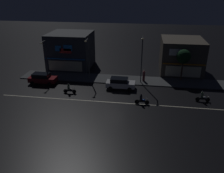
{
  "coord_description": "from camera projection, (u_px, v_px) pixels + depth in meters",
  "views": [
    {
      "loc": [
        3.74,
        -27.27,
        14.34
      ],
      "look_at": [
        -0.56,
        1.96,
        1.45
      ],
      "focal_mm": 37.32,
      "sensor_mm": 36.0,
      "label": 1
    }
  ],
  "objects": [
    {
      "name": "ground_plane",
      "position": [
        114.0,
        103.0,
        30.97
      ],
      "size": [
        140.0,
        140.0,
        0.0
      ],
      "primitive_type": "plane",
      "color": "black"
    },
    {
      "name": "lane_divider_stripe",
      "position": [
        114.0,
        102.0,
        30.97
      ],
      "size": [
        31.8,
        0.16,
        0.01
      ],
      "primitive_type": "cube",
      "color": "beige",
      "rests_on": "ground"
    },
    {
      "name": "sidewalk_far",
      "position": [
        121.0,
        80.0,
        38.32
      ],
      "size": [
        33.47,
        3.8,
        0.14
      ],
      "primitive_type": "cube",
      "color": "#424447",
      "rests_on": "ground"
    },
    {
      "name": "storefront_left_block",
      "position": [
        71.0,
        50.0,
        43.47
      ],
      "size": [
        7.58,
        7.54,
        6.41
      ],
      "color": "#383A3F",
      "rests_on": "ground"
    },
    {
      "name": "storefront_center_block",
      "position": [
        181.0,
        56.0,
        41.04
      ],
      "size": [
        7.08,
        7.85,
        5.85
      ],
      "color": "#4C443A",
      "rests_on": "ground"
    },
    {
      "name": "streetlamp_west",
      "position": [
        46.0,
        55.0,
        37.97
      ],
      "size": [
        0.44,
        1.64,
        6.1
      ],
      "color": "#47494C",
      "rests_on": "sidewalk_far"
    },
    {
      "name": "streetlamp_mid",
      "position": [
        88.0,
        56.0,
        36.95
      ],
      "size": [
        0.44,
        1.64,
        6.63
      ],
      "color": "#47494C",
      "rests_on": "sidewalk_far"
    },
    {
      "name": "streetlamp_east",
      "position": [
        142.0,
        56.0,
        35.27
      ],
      "size": [
        0.44,
        1.64,
        7.35
      ],
      "color": "#47494C",
      "rests_on": "sidewalk_far"
    },
    {
      "name": "pedestrian_on_sidewalk",
      "position": [
        144.0,
        76.0,
        37.31
      ],
      "size": [
        0.4,
        0.4,
        1.83
      ],
      "rotation": [
        0.0,
        0.0,
        1.55
      ],
      "color": "brown",
      "rests_on": "sidewalk_far"
    },
    {
      "name": "street_tree",
      "position": [
        184.0,
        57.0,
        36.4
      ],
      "size": [
        2.2,
        2.2,
        5.08
      ],
      "color": "#473323",
      "rests_on": "sidewalk_far"
    },
    {
      "name": "parked_car_near_kerb",
      "position": [
        120.0,
        83.0,
        34.88
      ],
      "size": [
        4.3,
        1.98,
        1.67
      ],
      "color": "silver",
      "rests_on": "ground"
    },
    {
      "name": "parked_car_trailing",
      "position": [
        42.0,
        78.0,
        36.7
      ],
      "size": [
        4.3,
        1.98,
        1.67
      ],
      "color": "maroon",
      "rests_on": "ground"
    },
    {
      "name": "motorcycle_lead",
      "position": [
        142.0,
        100.0,
        30.33
      ],
      "size": [
        1.9,
        0.6,
        1.52
      ],
      "rotation": [
        0.0,
        0.0,
        0.15
      ],
      "color": "black",
      "rests_on": "ground"
    },
    {
      "name": "motorcycle_following",
      "position": [
        203.0,
        97.0,
        31.01
      ],
      "size": [
        1.9,
        0.6,
        1.52
      ],
      "rotation": [
        0.0,
        0.0,
        -0.02
      ],
      "color": "black",
      "rests_on": "ground"
    },
    {
      "name": "motorcycle_opposite_lane",
      "position": [
        69.0,
        89.0,
        33.4
      ],
      "size": [
        1.9,
        0.6,
        1.52
      ],
      "rotation": [
        0.0,
        0.0,
        -0.03
      ],
      "color": "black",
      "rests_on": "ground"
    },
    {
      "name": "traffic_cone",
      "position": [
        123.0,
        85.0,
        35.64
      ],
      "size": [
        0.36,
        0.36,
        0.55
      ],
      "primitive_type": "cone",
      "color": "orange",
      "rests_on": "ground"
    }
  ]
}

